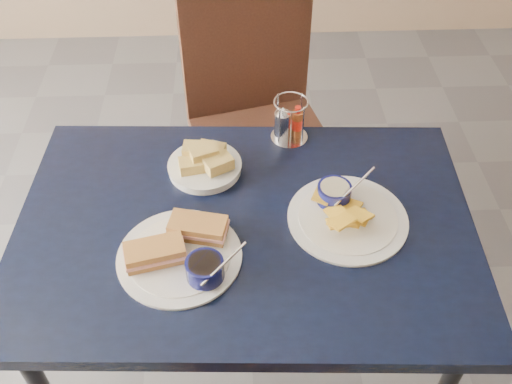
{
  "coord_description": "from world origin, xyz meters",
  "views": [
    {
      "loc": [
        -0.03,
        -0.74,
        1.84
      ],
      "look_at": [
        0.02,
        0.28,
        0.82
      ],
      "focal_mm": 40.0,
      "sensor_mm": 36.0,
      "label": 1
    }
  ],
  "objects_px": {
    "plantain_plate": "(344,211)",
    "bread_basket": "(205,163)",
    "chair_far": "(261,107)",
    "dining_table": "(245,240)",
    "sandwich_plate": "(183,251)",
    "condiment_caddy": "(288,123)"
  },
  "relations": [
    {
      "from": "dining_table",
      "to": "chair_far",
      "type": "xyz_separation_m",
      "value": [
        0.08,
        0.73,
        -0.11
      ]
    },
    {
      "from": "bread_basket",
      "to": "chair_far",
      "type": "bearing_deg",
      "value": 70.77
    },
    {
      "from": "chair_far",
      "to": "bread_basket",
      "type": "height_order",
      "value": "chair_far"
    },
    {
      "from": "dining_table",
      "to": "bread_basket",
      "type": "height_order",
      "value": "bread_basket"
    },
    {
      "from": "sandwich_plate",
      "to": "plantain_plate",
      "type": "height_order",
      "value": "same"
    },
    {
      "from": "chair_far",
      "to": "bread_basket",
      "type": "relative_size",
      "value": 4.93
    },
    {
      "from": "plantain_plate",
      "to": "bread_basket",
      "type": "distance_m",
      "value": 0.41
    },
    {
      "from": "sandwich_plate",
      "to": "bread_basket",
      "type": "height_order",
      "value": "sandwich_plate"
    },
    {
      "from": "bread_basket",
      "to": "dining_table",
      "type": "bearing_deg",
      "value": -62.37
    },
    {
      "from": "dining_table",
      "to": "bread_basket",
      "type": "distance_m",
      "value": 0.25
    },
    {
      "from": "dining_table",
      "to": "condiment_caddy",
      "type": "relative_size",
      "value": 8.94
    },
    {
      "from": "condiment_caddy",
      "to": "plantain_plate",
      "type": "bearing_deg",
      "value": -69.63
    },
    {
      "from": "plantain_plate",
      "to": "bread_basket",
      "type": "bearing_deg",
      "value": 152.63
    },
    {
      "from": "dining_table",
      "to": "chair_far",
      "type": "distance_m",
      "value": 0.74
    },
    {
      "from": "sandwich_plate",
      "to": "condiment_caddy",
      "type": "height_order",
      "value": "condiment_caddy"
    },
    {
      "from": "dining_table",
      "to": "sandwich_plate",
      "type": "relative_size",
      "value": 3.84
    },
    {
      "from": "bread_basket",
      "to": "condiment_caddy",
      "type": "bearing_deg",
      "value": 28.76
    },
    {
      "from": "sandwich_plate",
      "to": "plantain_plate",
      "type": "xyz_separation_m",
      "value": [
        0.41,
        0.12,
        -0.01
      ]
    },
    {
      "from": "plantain_plate",
      "to": "sandwich_plate",
      "type": "bearing_deg",
      "value": -163.35
    },
    {
      "from": "chair_far",
      "to": "bread_basket",
      "type": "bearing_deg",
      "value": -109.23
    },
    {
      "from": "bread_basket",
      "to": "condiment_caddy",
      "type": "distance_m",
      "value": 0.28
    },
    {
      "from": "sandwich_plate",
      "to": "plantain_plate",
      "type": "bearing_deg",
      "value": 16.65
    }
  ]
}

